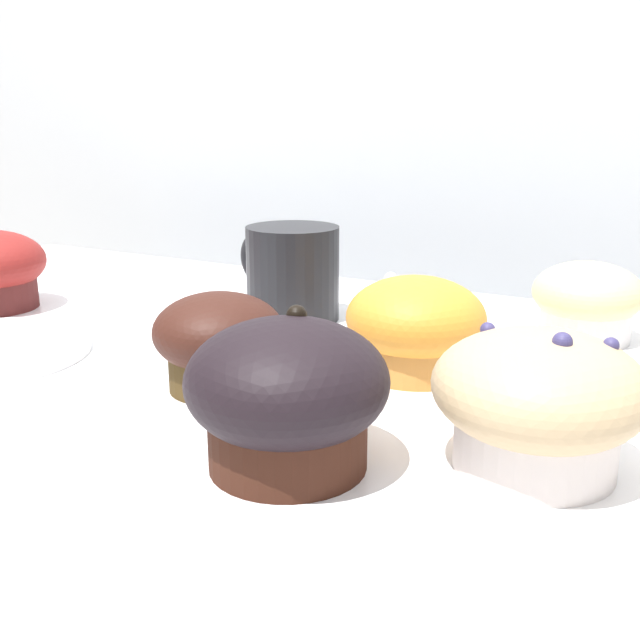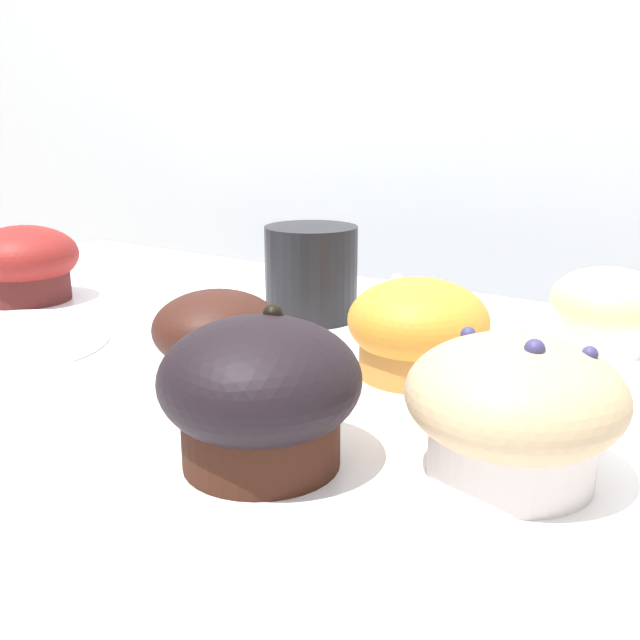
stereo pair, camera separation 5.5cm
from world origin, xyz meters
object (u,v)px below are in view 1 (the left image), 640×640
(muffin_back_left, at_px, (219,341))
(muffin_back_center, at_px, (538,400))
(muffin_front_center, at_px, (587,301))
(muffin_front_left, at_px, (287,395))
(muffin_front_right, at_px, (415,327))
(coffee_cup, at_px, (291,271))

(muffin_back_left, height_order, muffin_back_center, muffin_back_center)
(muffin_front_center, relative_size, muffin_back_center, 0.80)
(muffin_front_center, xyz_separation_m, muffin_front_left, (-0.10, -0.34, 0.01))
(muffin_front_center, xyz_separation_m, muffin_front_right, (-0.10, -0.15, 0.00))
(muffin_back_left, distance_m, coffee_cup, 0.20)
(muffin_back_left, height_order, muffin_front_right, muffin_front_right)
(muffin_front_center, distance_m, coffee_cup, 0.27)
(muffin_front_left, xyz_separation_m, muffin_back_center, (0.12, 0.06, -0.00))
(muffin_front_right, relative_size, coffee_cup, 0.83)
(muffin_front_center, relative_size, coffee_cup, 0.73)
(muffin_front_center, bearing_deg, coffee_cup, -166.62)
(muffin_back_left, height_order, muffin_front_left, muffin_front_left)
(muffin_front_center, height_order, muffin_front_right, muffin_front_right)
(muffin_front_center, height_order, muffin_back_center, muffin_back_center)
(muffin_front_center, xyz_separation_m, coffee_cup, (-0.26, -0.06, 0.01))
(muffin_back_left, bearing_deg, muffin_back_center, -5.19)
(muffin_back_left, xyz_separation_m, muffin_front_right, (0.11, 0.10, 0.00))
(muffin_back_left, xyz_separation_m, muffin_back_center, (0.23, -0.02, 0.01))
(muffin_front_right, bearing_deg, muffin_front_left, -91.23)
(coffee_cup, bearing_deg, muffin_back_center, -36.91)
(muffin_front_left, bearing_deg, muffin_back_center, 27.00)
(muffin_back_left, relative_size, muffin_front_right, 0.88)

